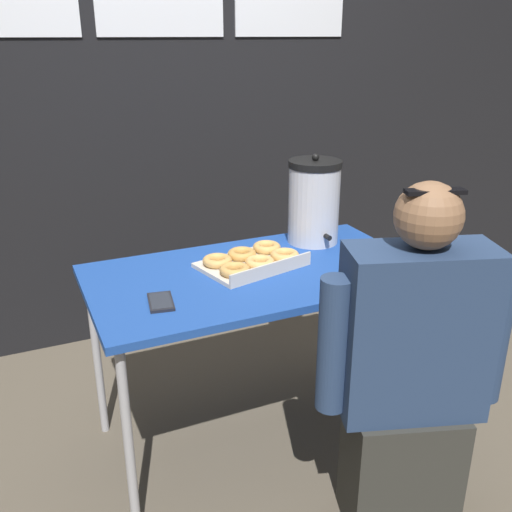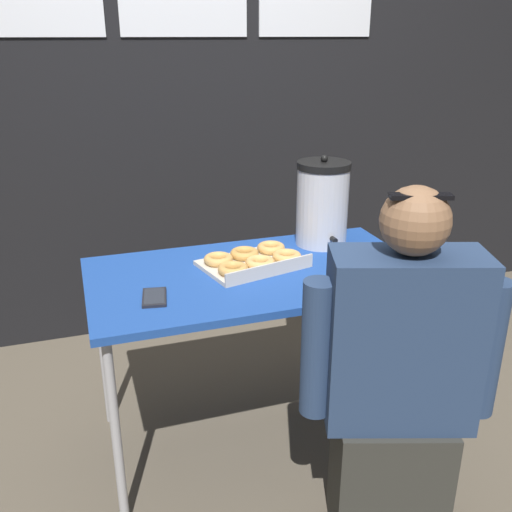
{
  "view_description": "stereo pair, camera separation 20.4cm",
  "coord_description": "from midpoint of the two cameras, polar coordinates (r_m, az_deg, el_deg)",
  "views": [
    {
      "loc": [
        -0.8,
        -1.79,
        1.58
      ],
      "look_at": [
        0.0,
        0.0,
        0.81
      ],
      "focal_mm": 40.0,
      "sensor_mm": 36.0,
      "label": 1
    },
    {
      "loc": [
        -0.61,
        -1.87,
        1.58
      ],
      "look_at": [
        0.0,
        0.0,
        0.81
      ],
      "focal_mm": 40.0,
      "sensor_mm": 36.0,
      "label": 2
    }
  ],
  "objects": [
    {
      "name": "back_wall",
      "position": [
        3.1,
        -11.14,
        14.27
      ],
      "size": [
        6.0,
        0.11,
        2.42
      ],
      "color": "black",
      "rests_on": "ground"
    },
    {
      "name": "coffee_urn",
      "position": [
        2.38,
        3.38,
        5.41
      ],
      "size": [
        0.22,
        0.25,
        0.38
      ],
      "color": "silver",
      "rests_on": "folding_table"
    },
    {
      "name": "cell_phone",
      "position": [
        1.92,
        -12.53,
        -4.55
      ],
      "size": [
        0.1,
        0.15,
        0.01
      ],
      "rotation": [
        0.0,
        0.0,
        -0.17
      ],
      "color": "black",
      "rests_on": "folding_table"
    },
    {
      "name": "ground_plane",
      "position": [
        2.52,
        -2.46,
        -17.49
      ],
      "size": [
        12.0,
        12.0,
        0.0
      ],
      "primitive_type": "plane",
      "color": "brown"
    },
    {
      "name": "person_seated",
      "position": [
        1.85,
        12.04,
        -12.25
      ],
      "size": [
        0.57,
        0.34,
        1.2
      ],
      "rotation": [
        0.0,
        0.0,
        2.83
      ],
      "color": "#33332D",
      "rests_on": "ground"
    },
    {
      "name": "folding_table",
      "position": [
        2.15,
        -2.75,
        -2.93
      ],
      "size": [
        1.24,
        0.68,
        0.75
      ],
      "color": "#1E479E",
      "rests_on": "ground"
    },
    {
      "name": "donut_box",
      "position": [
        2.17,
        -3.12,
        -0.51
      ],
      "size": [
        0.43,
        0.34,
        0.05
      ],
      "rotation": [
        0.0,
        0.0,
        0.24
      ],
      "color": "beige",
      "rests_on": "folding_table"
    }
  ]
}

